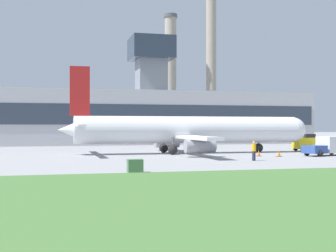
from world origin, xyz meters
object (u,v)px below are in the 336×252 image
(ground_crew_person, at_px, (254,151))
(baggage_truck, at_px, (329,146))
(airplane, at_px, (187,130))
(pushback_tug, at_px, (308,143))

(ground_crew_person, bearing_deg, baggage_truck, 24.99)
(baggage_truck, xyz_separation_m, ground_crew_person, (-11.74, -5.47, -0.11))
(baggage_truck, relative_size, ground_crew_person, 3.33)
(airplane, relative_size, ground_crew_person, 16.76)
(baggage_truck, bearing_deg, airplane, 150.76)
(airplane, height_order, ground_crew_person, airplane)
(baggage_truck, height_order, ground_crew_person, baggage_truck)
(airplane, relative_size, baggage_truck, 5.03)
(airplane, height_order, baggage_truck, airplane)
(airplane, relative_size, pushback_tug, 7.94)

